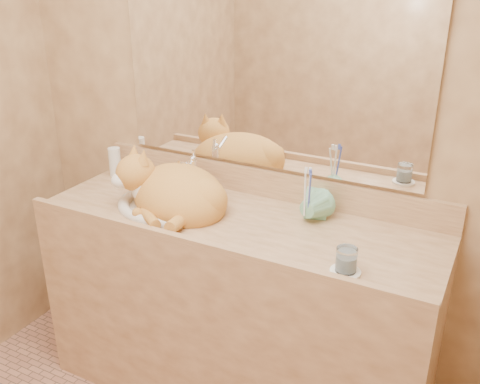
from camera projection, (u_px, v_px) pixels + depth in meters
The scene contains 12 objects.
wall_back at pixel (267, 104), 2.15m from camera, with size 2.40×0.02×2.50m, color olive.
vanity_counter at pixel (236, 310), 2.25m from camera, with size 1.60×0.55×0.85m, color #916441, non-canonical shape.
mirror at pixel (267, 69), 2.09m from camera, with size 1.30×0.02×0.80m, color white.
sink_basin at pixel (170, 191), 2.16m from camera, with size 0.45×0.38×0.14m, color white, non-canonical shape.
faucet at pixel (193, 173), 2.30m from camera, with size 0.05×0.13×0.18m, color white, non-canonical shape.
cat at pixel (172, 190), 2.16m from camera, with size 0.46×0.37×0.25m, color #BD762B, non-canonical shape.
soap_dispenser at pixel (316, 197), 2.04m from camera, with size 0.09×0.09×0.19m, color #73B892.
toothbrush_cup at pixel (306, 211), 2.03m from camera, with size 0.12×0.12×0.11m, color #73B892.
toothbrushes at pixel (307, 191), 1.99m from camera, with size 0.04×0.04×0.23m, color white, non-canonical shape.
saucer at pixel (345, 272), 1.72m from camera, with size 0.10×0.10×0.01m, color white.
water_glass at pixel (346, 260), 1.70m from camera, with size 0.07×0.07×0.08m, color silver.
lotion_bottle at pixel (115, 162), 2.50m from camera, with size 0.06×0.06×0.13m, color white.
Camera 1 is at (0.89, -0.93, 1.77)m, focal length 40.00 mm.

